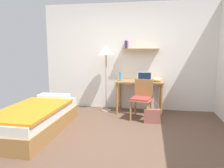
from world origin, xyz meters
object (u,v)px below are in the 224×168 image
object	(u,v)px
handbag	(152,115)
bed	(36,119)
standing_lamp	(106,54)
book_stack	(157,80)
desk	(140,86)
laptop	(144,78)
water_bottle	(121,76)
desk_chair	(142,97)

from	to	relation	value
handbag	bed	bearing A→B (deg)	-157.42
standing_lamp	bed	bearing A→B (deg)	-121.51
bed	standing_lamp	size ratio (longest dim) A/B	1.24
book_stack	desk	bearing A→B (deg)	171.27
laptop	handbag	bearing A→B (deg)	-76.14
bed	handbag	xyz separation A→B (m)	(2.07, 0.86, -0.08)
standing_lamp	water_bottle	xyz separation A→B (m)	(0.36, -0.04, -0.52)
water_bottle	bed	bearing A→B (deg)	-130.69
desk	desk_chair	distance (m)	0.54
water_bottle	book_stack	distance (m)	0.83
water_bottle	book_stack	world-z (taller)	water_bottle
desk	handbag	world-z (taller)	desk
bed	desk_chair	world-z (taller)	desk_chair
desk	book_stack	bearing A→B (deg)	-8.73
laptop	water_bottle	size ratio (longest dim) A/B	1.68
desk	standing_lamp	world-z (taller)	standing_lamp
desk_chair	book_stack	world-z (taller)	desk_chair
bed	desk	world-z (taller)	desk
desk_chair	handbag	bearing A→B (deg)	-45.81
standing_lamp	book_stack	bearing A→B (deg)	-1.40
desk	book_stack	xyz separation A→B (m)	(0.39, -0.06, 0.17)
desk	book_stack	world-z (taller)	book_stack
bed	handbag	bearing A→B (deg)	22.58
bed	handbag	distance (m)	2.24
standing_lamp	desk_chair	bearing A→B (deg)	-29.14
desk_chair	laptop	xyz separation A→B (m)	(0.03, 0.55, 0.34)
bed	handbag	size ratio (longest dim) A/B	4.36
laptop	water_bottle	xyz separation A→B (m)	(-0.55, -0.10, 0.05)
book_stack	bed	bearing A→B (deg)	-144.28
bed	water_bottle	xyz separation A→B (m)	(1.33, 1.54, 0.62)
water_bottle	desk	bearing A→B (deg)	8.69
laptop	book_stack	world-z (taller)	laptop
water_bottle	handbag	distance (m)	1.23
desk	desk_chair	xyz separation A→B (m)	(0.08, -0.52, -0.15)
bed	desk_chair	size ratio (longest dim) A/B	2.32
water_bottle	handbag	bearing A→B (deg)	-42.64
desk	handbag	bearing A→B (deg)	-68.10
bed	desk_chair	xyz separation A→B (m)	(1.84, 1.09, 0.23)
bed	water_bottle	world-z (taller)	water_bottle
standing_lamp	book_stack	size ratio (longest dim) A/B	6.56
desk_chair	water_bottle	world-z (taller)	water_bottle
desk_chair	standing_lamp	distance (m)	1.35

